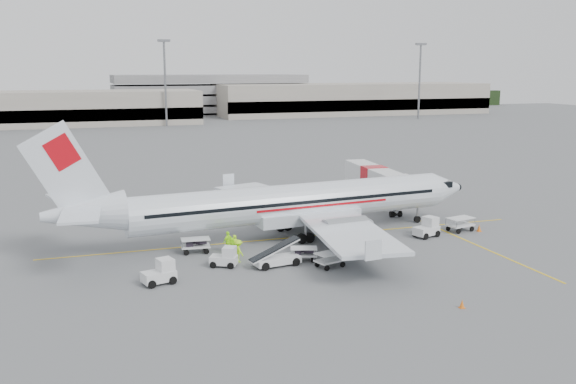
% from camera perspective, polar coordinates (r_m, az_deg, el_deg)
% --- Properties ---
extents(ground, '(360.00, 360.00, 0.00)m').
position_cam_1_polar(ground, '(57.78, 0.63, -4.06)').
color(ground, '#56595B').
extents(stripe_lead, '(44.00, 0.20, 0.01)m').
position_cam_1_polar(stripe_lead, '(57.78, 0.63, -4.06)').
color(stripe_lead, yellow).
rests_on(stripe_lead, ground).
extents(stripe_cross, '(0.20, 20.00, 0.01)m').
position_cam_1_polar(stripe_cross, '(57.15, 16.78, -4.70)').
color(stripe_cross, yellow).
rests_on(stripe_cross, ground).
extents(terminal_east, '(90.00, 26.00, 10.00)m').
position_cam_1_polar(terminal_east, '(216.77, 5.64, 8.25)').
color(terminal_east, gray).
rests_on(terminal_east, ground).
extents(parking_garage, '(62.00, 24.00, 14.00)m').
position_cam_1_polar(parking_garage, '(217.24, -7.05, 8.75)').
color(parking_garage, slate).
rests_on(parking_garage, ground).
extents(treeline, '(300.00, 3.00, 6.00)m').
position_cam_1_polar(treeline, '(228.78, -13.99, 7.62)').
color(treeline, black).
rests_on(treeline, ground).
extents(mast_center, '(3.20, 1.20, 22.00)m').
position_cam_1_polar(mast_center, '(172.36, -10.85, 9.43)').
color(mast_center, slate).
rests_on(mast_center, ground).
extents(mast_east, '(3.20, 1.20, 22.00)m').
position_cam_1_polar(mast_east, '(197.04, 11.61, 9.56)').
color(mast_east, slate).
rests_on(mast_east, ground).
extents(aircraft, '(42.22, 34.57, 10.86)m').
position_cam_1_polar(aircraft, '(56.82, 0.59, 1.29)').
color(aircraft, white).
rests_on(aircraft, ground).
extents(jet_bridge, '(4.16, 16.68, 4.33)m').
position_cam_1_polar(jet_bridge, '(71.52, 7.64, 0.54)').
color(jet_bridge, silver).
rests_on(jet_bridge, ground).
extents(belt_loader, '(5.04, 2.54, 2.61)m').
position_cam_1_polar(belt_loader, '(49.33, -1.02, -5.12)').
color(belt_loader, silver).
rests_on(belt_loader, ground).
extents(tug_fore, '(2.61, 1.99, 1.79)m').
position_cam_1_polar(tug_fore, '(59.10, 12.19, -3.07)').
color(tug_fore, silver).
rests_on(tug_fore, ground).
extents(tug_mid, '(2.33, 1.97, 1.56)m').
position_cam_1_polar(tug_mid, '(49.55, -5.74, -5.73)').
color(tug_mid, silver).
rests_on(tug_mid, ground).
extents(tug_aft, '(2.54, 1.86, 1.76)m').
position_cam_1_polar(tug_aft, '(46.30, -11.43, -6.97)').
color(tug_aft, silver).
rests_on(tug_aft, ground).
extents(cart_loaded_a, '(2.37, 1.83, 1.09)m').
position_cam_1_polar(cart_loaded_a, '(50.80, 1.40, -5.54)').
color(cart_loaded_a, silver).
rests_on(cart_loaded_a, ground).
extents(cart_loaded_b, '(2.45, 1.58, 1.22)m').
position_cam_1_polar(cart_loaded_b, '(53.47, -8.21, -4.74)').
color(cart_loaded_b, silver).
rests_on(cart_loaded_b, ground).
extents(cart_empty_a, '(2.54, 1.94, 1.17)m').
position_cam_1_polar(cart_empty_a, '(49.29, 3.75, -6.03)').
color(cart_empty_a, silver).
rests_on(cart_empty_a, ground).
extents(cart_empty_b, '(2.78, 2.02, 1.31)m').
position_cam_1_polar(cart_empty_b, '(61.94, 15.06, -2.79)').
color(cart_empty_b, silver).
rests_on(cart_empty_b, ground).
extents(cone_nose, '(0.41, 0.41, 0.68)m').
position_cam_1_polar(cone_nose, '(62.44, 16.63, -3.07)').
color(cone_nose, orange).
rests_on(cone_nose, ground).
extents(cone_port, '(0.36, 0.36, 0.59)m').
position_cam_1_polar(cone_port, '(71.18, 2.15, -0.95)').
color(cone_port, orange).
rests_on(cone_port, ground).
extents(cone_stbd, '(0.35, 0.35, 0.57)m').
position_cam_1_polar(cone_stbd, '(42.68, 15.21, -9.56)').
color(cone_stbd, orange).
rests_on(cone_stbd, ground).
extents(crew_a, '(0.74, 0.69, 1.71)m').
position_cam_1_polar(crew_a, '(52.31, -4.70, -4.73)').
color(crew_a, '#9FE916').
rests_on(crew_a, ground).
extents(crew_b, '(1.16, 1.10, 1.89)m').
position_cam_1_polar(crew_b, '(50.77, -4.97, -5.12)').
color(crew_b, '#9FE916').
rests_on(crew_b, ground).
extents(crew_c, '(0.99, 1.31, 1.79)m').
position_cam_1_polar(crew_c, '(50.53, -4.42, -5.24)').
color(crew_c, '#9FE916').
rests_on(crew_c, ground).
extents(crew_d, '(1.11, 0.88, 1.76)m').
position_cam_1_polar(crew_d, '(53.30, -5.34, -4.42)').
color(crew_d, '#9FE916').
rests_on(crew_d, ground).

